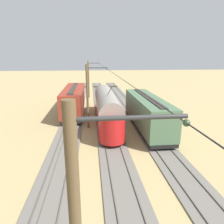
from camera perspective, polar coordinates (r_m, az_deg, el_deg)
name	(u,v)px	position (r m, az deg, el deg)	size (l,w,h in m)	color
ground_plane	(105,116)	(30.05, -2.03, -1.21)	(220.00, 220.00, 0.00)	tan
track_streetcar_siding	(135,114)	(30.98, 6.53, -0.69)	(2.80, 80.00, 0.18)	#666059
track_adjacent_siding	(105,115)	(30.33, -2.07, -0.95)	(2.80, 80.00, 0.18)	#666059
track_third_siding	(74,116)	(30.39, -10.84, -1.19)	(2.80, 80.00, 0.18)	#666059
vintage_streetcar	(107,107)	(26.15, -1.54, 1.41)	(2.65, 16.21, 5.65)	red
boxcar_adjacent	(147,112)	(24.57, 9.81, 0.06)	(2.96, 12.86, 3.85)	#4C6B4C
boxcar_far_siding	(74,99)	(31.90, -10.73, 3.51)	(2.96, 13.42, 3.85)	maroon
catenary_pole_foreground	(89,79)	(44.34, -6.57, 9.33)	(2.62, 0.28, 7.73)	brown
catenary_pole_mid_near	(88,96)	(24.38, -6.82, 4.52)	(2.62, 0.28, 7.73)	brown
overhead_wire_run	(106,69)	(24.75, -1.59, 12.17)	(2.42, 44.30, 0.18)	black
switch_stand	(130,95)	(42.90, 5.20, 4.70)	(0.50, 0.30, 1.24)	black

